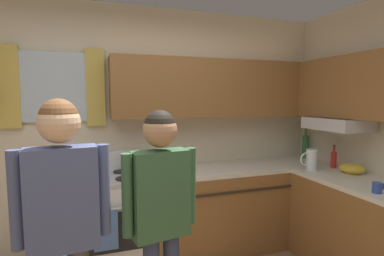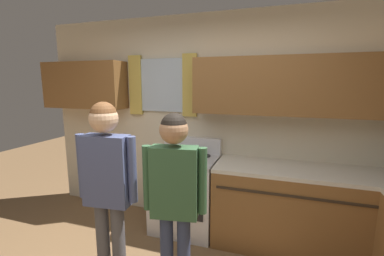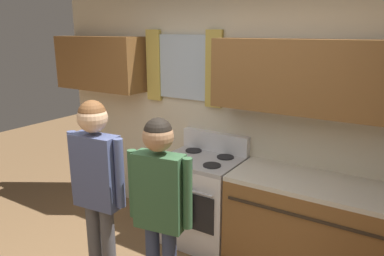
# 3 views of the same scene
# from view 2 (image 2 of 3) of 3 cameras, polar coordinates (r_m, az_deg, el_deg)

# --- Properties ---
(back_wall_unit) EXTENTS (4.60, 0.42, 2.60)m
(back_wall_unit) POSITION_cam_2_polar(r_m,az_deg,el_deg) (3.21, 4.69, 4.24)
(back_wall_unit) COLOR beige
(back_wall_unit) RESTS_ON ground
(kitchen_counter_run) EXTENTS (2.12, 2.03, 0.90)m
(kitchen_counter_run) POSITION_cam_2_polar(r_m,az_deg,el_deg) (2.86, 32.71, -19.64)
(kitchen_counter_run) COLOR brown
(kitchen_counter_run) RESTS_ON ground
(stove_oven) EXTENTS (0.75, 0.67, 1.10)m
(stove_oven) POSITION_cam_2_polar(r_m,az_deg,el_deg) (3.28, -1.42, -13.78)
(stove_oven) COLOR silver
(stove_oven) RESTS_ON ground
(adult_left) EXTENTS (0.51, 0.22, 1.64)m
(adult_left) POSITION_cam_2_polar(r_m,az_deg,el_deg) (2.23, -18.01, -10.27)
(adult_left) COLOR #4C4C51
(adult_left) RESTS_ON ground
(adult_in_plaid) EXTENTS (0.48, 0.21, 1.57)m
(adult_in_plaid) POSITION_cam_2_polar(r_m,az_deg,el_deg) (2.03, -3.83, -13.21)
(adult_in_plaid) COLOR #2D3856
(adult_in_plaid) RESTS_ON ground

